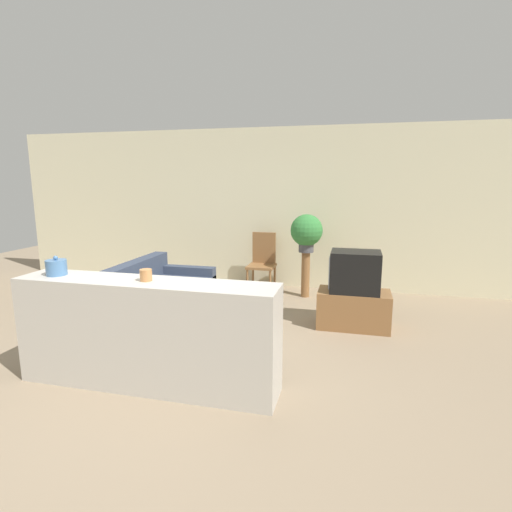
# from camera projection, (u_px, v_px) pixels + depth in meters

# --- Properties ---
(ground_plane) EXTENTS (14.00, 14.00, 0.00)m
(ground_plane) POSITION_uv_depth(u_px,v_px,m) (165.00, 369.00, 3.92)
(ground_plane) COLOR gray
(wall_back) EXTENTS (9.00, 0.06, 2.70)m
(wall_back) POSITION_uv_depth(u_px,v_px,m) (252.00, 208.00, 6.94)
(wall_back) COLOR beige
(wall_back) RESTS_ON ground_plane
(couch) EXTENTS (1.00, 1.92, 0.73)m
(couch) POSITION_uv_depth(u_px,v_px,m) (154.00, 300.00, 5.30)
(couch) COLOR #384256
(couch) RESTS_ON ground_plane
(tv_stand) EXTENTS (0.89, 0.48, 0.47)m
(tv_stand) POSITION_uv_depth(u_px,v_px,m) (353.00, 309.00, 5.01)
(tv_stand) COLOR olive
(tv_stand) RESTS_ON ground_plane
(television) EXTENTS (0.61, 0.45, 0.51)m
(television) POSITION_uv_depth(u_px,v_px,m) (355.00, 272.00, 4.92)
(television) COLOR black
(television) RESTS_ON tv_stand
(wooden_chair) EXTENTS (0.44, 0.44, 0.97)m
(wooden_chair) POSITION_uv_depth(u_px,v_px,m) (263.00, 260.00, 6.66)
(wooden_chair) COLOR olive
(wooden_chair) RESTS_ON ground_plane
(plant_stand) EXTENTS (0.13, 0.13, 0.72)m
(plant_stand) POSITION_uv_depth(u_px,v_px,m) (305.00, 274.00, 6.31)
(plant_stand) COLOR olive
(plant_stand) RESTS_ON ground_plane
(potted_plant) EXTENTS (0.50, 0.50, 0.59)m
(potted_plant) POSITION_uv_depth(u_px,v_px,m) (307.00, 231.00, 6.18)
(potted_plant) COLOR #4C4C51
(potted_plant) RESTS_ON plant_stand
(foreground_counter) EXTENTS (2.37, 0.44, 0.97)m
(foreground_counter) POSITION_uv_depth(u_px,v_px,m) (147.00, 334.00, 3.53)
(foreground_counter) COLOR beige
(foreground_counter) RESTS_ON ground_plane
(decorative_bowl) EXTENTS (0.18, 0.18, 0.18)m
(decorative_bowl) POSITION_uv_depth(u_px,v_px,m) (56.00, 267.00, 3.64)
(decorative_bowl) COLOR #4C7AAD
(decorative_bowl) RESTS_ON foreground_counter
(candle_jar) EXTENTS (0.10, 0.10, 0.10)m
(candle_jar) POSITION_uv_depth(u_px,v_px,m) (146.00, 275.00, 3.43)
(candle_jar) COLOR #C6844C
(candle_jar) RESTS_ON foreground_counter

